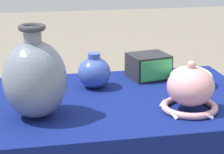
{
  "coord_description": "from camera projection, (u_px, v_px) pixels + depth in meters",
  "views": [
    {
      "loc": [
        -0.23,
        -1.39,
        1.29
      ],
      "look_at": [
        0.02,
        -0.1,
        0.88
      ],
      "focal_mm": 70.0,
      "sensor_mm": 36.0,
      "label": 1
    }
  ],
  "objects": [
    {
      "name": "jar_round_cobalt",
      "position": [
        94.0,
        72.0,
        1.6
      ],
      "size": [
        0.12,
        0.12,
        0.13
      ],
      "color": "#3851A8",
      "rests_on": "display_table"
    },
    {
      "name": "jar_round_celadon",
      "position": [
        30.0,
        81.0,
        1.5
      ],
      "size": [
        0.09,
        0.09,
        0.13
      ],
      "color": "#A8CCB7",
      "rests_on": "display_table"
    },
    {
      "name": "vase_tall_bulbous",
      "position": [
        35.0,
        78.0,
        1.31
      ],
      "size": [
        0.19,
        0.19,
        0.29
      ],
      "color": "slate",
      "rests_on": "display_table"
    },
    {
      "name": "cup_wide_terracotta",
      "position": [
        34.0,
        71.0,
        1.65
      ],
      "size": [
        0.09,
        0.09,
        0.09
      ],
      "color": "#BC6642",
      "rests_on": "display_table"
    },
    {
      "name": "vase_dome_bell",
      "position": [
        190.0,
        91.0,
        1.38
      ],
      "size": [
        0.19,
        0.2,
        0.17
      ],
      "color": "#D19399",
      "rests_on": "display_table"
    },
    {
      "name": "bowl_shallow_porcelain",
      "position": [
        191.0,
        76.0,
        1.63
      ],
      "size": [
        0.16,
        0.16,
        0.07
      ],
      "primitive_type": "ellipsoid",
      "color": "white",
      "rests_on": "display_table"
    },
    {
      "name": "display_table",
      "position": [
        102.0,
        128.0,
        1.51
      ],
      "size": [
        1.07,
        0.65,
        0.77
      ],
      "color": "#38383D",
      "rests_on": "ground_plane"
    },
    {
      "name": "mosaic_tile_box",
      "position": [
        149.0,
        66.0,
        1.72
      ],
      "size": [
        0.17,
        0.16,
        0.1
      ],
      "rotation": [
        0.0,
        0.0,
        0.2
      ],
      "color": "#232328",
      "rests_on": "display_table"
    }
  ]
}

